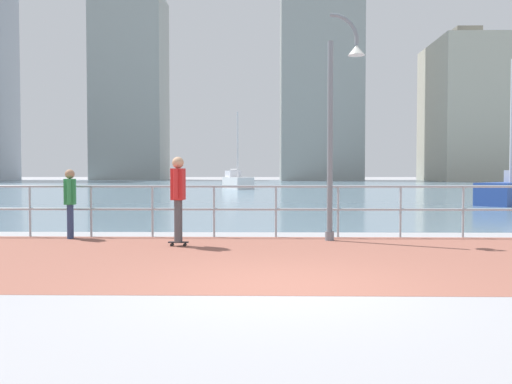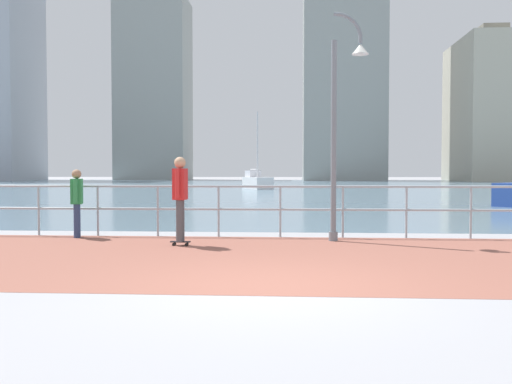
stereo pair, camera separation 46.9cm
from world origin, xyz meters
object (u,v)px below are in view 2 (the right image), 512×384
Objects in this scene: lamppost at (342,115)px; sailboat_gray at (257,181)px; bystander at (77,198)px; skateboarder at (180,192)px.

sailboat_gray is (-4.09, 36.38, -2.04)m from lamppost.
lamppost is 0.72× the size of sailboat_gray.
bystander is 36.15m from sailboat_gray.
lamppost is 3.77m from skateboarder.
sailboat_gray reaches higher than lamppost.
bystander is (-5.87, 0.27, -1.79)m from lamppost.
sailboat_gray reaches higher than bystander.
skateboarder reaches higher than bystander.
lamppost is 2.73× the size of skateboarder.
lamppost is at bearing 16.12° from skateboarder.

